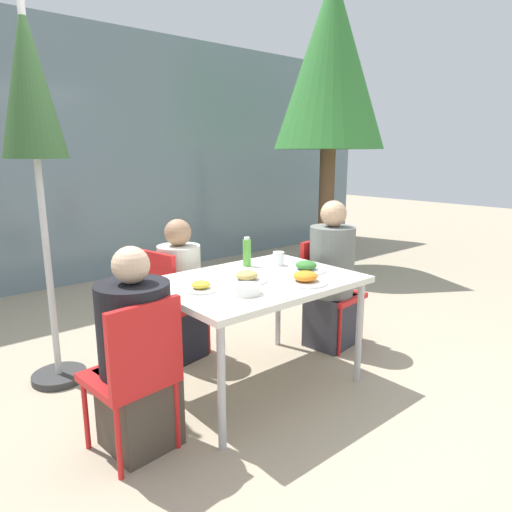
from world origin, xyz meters
name	(u,v)px	position (x,y,z in m)	size (l,w,h in m)	color
ground_plane	(256,385)	(0.00, 0.00, 0.00)	(24.00, 24.00, 0.00)	tan
building_facade	(68,157)	(0.00, 3.37, 1.50)	(10.00, 0.20, 3.00)	slate
dining_table	(256,288)	(0.00, 0.00, 0.69)	(1.27, 0.92, 0.75)	silver
chair_left	(136,367)	(-0.93, -0.17, 0.50)	(0.43, 0.43, 0.85)	red
person_left	(136,357)	(-0.89, -0.08, 0.51)	(0.38, 0.38, 1.10)	#473D33
chair_right	(326,284)	(0.93, 0.21, 0.50)	(0.45, 0.45, 0.85)	red
person_right	(331,280)	(0.89, 0.12, 0.56)	(0.36, 0.36, 1.19)	#383842
chair_far	(168,297)	(-0.23, 0.75, 0.50)	(0.47, 0.47, 0.85)	red
person_far	(180,294)	(-0.14, 0.71, 0.51)	(0.34, 0.34, 1.08)	black
closed_umbrella	(31,99)	(-0.99, 0.95, 1.87)	(0.39, 0.39, 2.44)	#333333
plate_0	(306,267)	(0.39, -0.08, 0.78)	(0.26, 0.26, 0.07)	white
plate_1	(247,277)	(-0.09, -0.01, 0.78)	(0.26, 0.26, 0.07)	white
plate_2	(305,279)	(0.17, -0.27, 0.78)	(0.28, 0.28, 0.08)	white
plate_3	(201,287)	(-0.41, 0.01, 0.77)	(0.20, 0.20, 0.06)	white
bottle	(247,252)	(0.17, 0.30, 0.85)	(0.06, 0.06, 0.21)	#51A338
drinking_cup	(278,258)	(0.36, 0.17, 0.80)	(0.08, 0.08, 0.10)	white
salad_bowl	(246,289)	(-0.25, -0.21, 0.78)	(0.17, 0.17, 0.05)	white
tree_behind_left	(331,64)	(2.76, 1.82, 2.61)	(1.39, 1.39, 3.69)	brown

